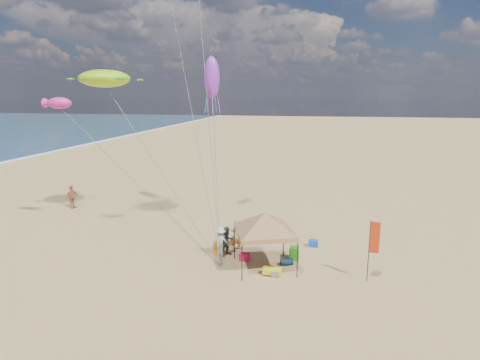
# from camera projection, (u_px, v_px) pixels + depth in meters

# --- Properties ---
(ground) EXTENTS (280.00, 280.00, 0.00)m
(ground) POSITION_uv_depth(u_px,v_px,m) (228.00, 272.00, 19.79)
(ground) COLOR tan
(ground) RESTS_ON ground
(canopy_tent) EXTENTS (5.08, 5.08, 3.32)m
(canopy_tent) POSITION_uv_depth(u_px,v_px,m) (265.00, 215.00, 19.73)
(canopy_tent) COLOR black
(canopy_tent) RESTS_ON ground
(feather_flag) EXTENTS (0.46, 0.06, 2.98)m
(feather_flag) POSITION_uv_depth(u_px,v_px,m) (373.00, 241.00, 18.35)
(feather_flag) COLOR black
(feather_flag) RESTS_ON ground
(cooler_red) EXTENTS (0.54, 0.38, 0.38)m
(cooler_red) POSITION_uv_depth(u_px,v_px,m) (245.00, 257.00, 21.14)
(cooler_red) COLOR #D31042
(cooler_red) RESTS_ON ground
(cooler_blue) EXTENTS (0.54, 0.38, 0.38)m
(cooler_blue) POSITION_uv_depth(u_px,v_px,m) (313.00, 243.00, 23.03)
(cooler_blue) COLOR #1645B7
(cooler_blue) RESTS_ON ground
(bag_navy) EXTENTS (0.69, 0.54, 0.36)m
(bag_navy) POSITION_uv_depth(u_px,v_px,m) (287.00, 262.00, 20.53)
(bag_navy) COLOR #0C1F36
(bag_navy) RESTS_ON ground
(bag_orange) EXTENTS (0.54, 0.69, 0.36)m
(bag_orange) POSITION_uv_depth(u_px,v_px,m) (234.00, 241.00, 23.38)
(bag_orange) COLOR #CC460B
(bag_orange) RESTS_ON ground
(chair_green) EXTENTS (0.50, 0.50, 0.70)m
(chair_green) POSITION_uv_depth(u_px,v_px,m) (294.00, 253.00, 21.18)
(chair_green) COLOR #2B8418
(chair_green) RESTS_ON ground
(chair_yellow) EXTENTS (0.50, 0.50, 0.70)m
(chair_yellow) POSITION_uv_depth(u_px,v_px,m) (219.00, 248.00, 21.96)
(chair_yellow) COLOR orange
(chair_yellow) RESTS_ON ground
(crate_grey) EXTENTS (0.34, 0.30, 0.28)m
(crate_grey) POSITION_uv_depth(u_px,v_px,m) (275.00, 274.00, 19.25)
(crate_grey) COLOR slate
(crate_grey) RESTS_ON ground
(beach_cart) EXTENTS (0.90, 0.50, 0.24)m
(beach_cart) POSITION_uv_depth(u_px,v_px,m) (272.00, 271.00, 19.41)
(beach_cart) COLOR yellow
(beach_cart) RESTS_ON ground
(person_near_a) EXTENTS (0.75, 0.61, 1.77)m
(person_near_a) POSITION_uv_depth(u_px,v_px,m) (236.00, 234.00, 22.50)
(person_near_a) COLOR tan
(person_near_a) RESTS_ON ground
(person_near_b) EXTENTS (0.99, 1.00, 1.63)m
(person_near_b) POSITION_uv_depth(u_px,v_px,m) (227.00, 241.00, 21.64)
(person_near_b) COLOR #363E49
(person_near_b) RESTS_ON ground
(person_near_c) EXTENTS (1.12, 0.72, 1.64)m
(person_near_c) POSITION_uv_depth(u_px,v_px,m) (220.00, 242.00, 21.53)
(person_near_c) COLOR beige
(person_near_c) RESTS_ON ground
(person_far_a) EXTENTS (0.63, 1.12, 1.80)m
(person_far_a) POSITION_uv_depth(u_px,v_px,m) (72.00, 197.00, 30.57)
(person_far_a) COLOR #B56A45
(person_far_a) RESTS_ON ground
(turtle_kite) EXTENTS (3.45, 2.79, 1.12)m
(turtle_kite) POSITION_uv_depth(u_px,v_px,m) (104.00, 79.00, 25.61)
(turtle_kite) COLOR #92DD12
(turtle_kite) RESTS_ON ground
(fish_kite) EXTENTS (1.71, 1.14, 0.70)m
(fish_kite) POSITION_uv_depth(u_px,v_px,m) (59.00, 103.00, 23.95)
(fish_kite) COLOR #DA2693
(fish_kite) RESTS_ON ground
(squid_kite) EXTENTS (1.41, 1.41, 2.78)m
(squid_kite) POSITION_uv_depth(u_px,v_px,m) (212.00, 77.00, 26.88)
(squid_kite) COLOR purple
(squid_kite) RESTS_ON ground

